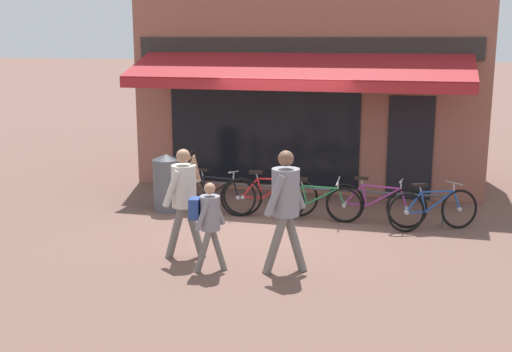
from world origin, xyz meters
TOP-DOWN VIEW (x-y plane):
  - ground_plane at (0.00, 0.00)m, footprint 160.00×160.00m
  - shop_front at (0.06, 4.18)m, footprint 7.45×4.49m
  - bike_rack_rail at (0.74, 0.80)m, footprint 4.50×0.04m
  - bicycle_black at (-1.21, 0.65)m, footprint 1.69×0.52m
  - bicycle_red at (-0.13, 0.70)m, footprint 1.75×0.52m
  - bicycle_green at (0.72, 0.61)m, footprint 1.68×0.52m
  - bicycle_purple at (1.78, 0.66)m, footprint 1.78×0.52m
  - bicycle_blue at (2.76, 0.58)m, footprint 1.54×0.88m
  - pedestrian_adult at (-0.84, -1.80)m, footprint 0.60×0.57m
  - pedestrian_child at (-0.32, -2.26)m, footprint 0.51×0.48m
  - pedestrian_second_adult at (0.73, -2.03)m, footprint 0.60×0.63m
  - litter_bin at (-2.12, 0.63)m, footprint 0.53×0.53m

SIDE VIEW (x-z plane):
  - ground_plane at x=0.00m, z-range 0.00..0.00m
  - bicycle_green at x=0.72m, z-range -0.05..0.76m
  - bicycle_blue at x=2.76m, z-range -0.05..0.79m
  - bicycle_black at x=-1.21m, z-range -0.06..0.80m
  - bicycle_purple at x=1.78m, z-range -0.05..0.80m
  - bicycle_red at x=-0.13m, z-range -0.05..0.83m
  - bike_rack_rail at x=0.74m, z-range 0.20..0.77m
  - litter_bin at x=-2.12m, z-range 0.00..1.10m
  - pedestrian_child at x=-0.32m, z-range 0.15..1.45m
  - pedestrian_adult at x=-0.84m, z-range 0.18..1.85m
  - pedestrian_second_adult at x=0.73m, z-range 0.18..1.94m
  - shop_front at x=0.06m, z-range 0.00..4.90m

